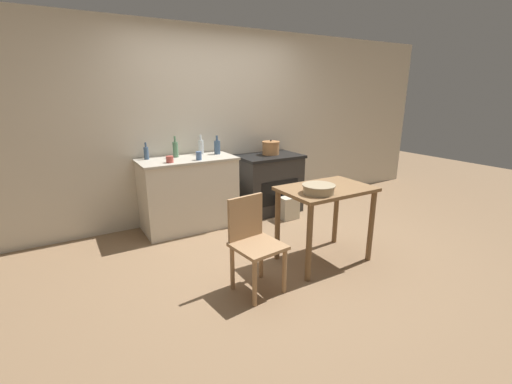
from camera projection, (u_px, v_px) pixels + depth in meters
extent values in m
plane|color=#896B4C|center=(277.00, 254.00, 3.78)|extent=(14.00, 14.00, 0.00)
cube|color=beige|center=(214.00, 125.00, 4.73)|extent=(8.00, 0.07, 2.55)
cube|color=beige|center=(189.00, 194.00, 4.42)|extent=(1.17, 0.60, 0.89)
cube|color=#B6AD9C|center=(187.00, 159.00, 4.29)|extent=(1.20, 0.63, 0.03)
cube|color=#2D2B28|center=(269.00, 185.00, 5.05)|extent=(0.87, 0.58, 0.81)
cube|color=black|center=(269.00, 156.00, 4.93)|extent=(0.91, 0.62, 0.04)
cube|color=black|center=(280.00, 193.00, 4.81)|extent=(0.61, 0.01, 0.34)
cube|color=olive|center=(326.00, 189.00, 3.45)|extent=(0.92, 0.61, 0.03)
cylinder|color=brown|center=(309.00, 244.00, 3.15)|extent=(0.06, 0.06, 0.76)
cylinder|color=brown|center=(371.00, 226.00, 3.55)|extent=(0.06, 0.06, 0.76)
cylinder|color=brown|center=(277.00, 225.00, 3.57)|extent=(0.06, 0.06, 0.76)
cylinder|color=brown|center=(336.00, 212.00, 3.98)|extent=(0.06, 0.06, 0.76)
cube|color=#A87F56|center=(258.00, 246.00, 2.97)|extent=(0.45, 0.45, 0.03)
cube|color=#A87F56|center=(246.00, 217.00, 3.05)|extent=(0.36, 0.07, 0.40)
cylinder|color=#A87F56|center=(255.00, 283.00, 2.81)|extent=(0.04, 0.04, 0.42)
cylinder|color=#A87F56|center=(284.00, 271.00, 3.00)|extent=(0.04, 0.04, 0.42)
cylinder|color=#A87F56|center=(232.00, 268.00, 3.06)|extent=(0.04, 0.04, 0.42)
cylinder|color=#A87F56|center=(261.00, 257.00, 3.25)|extent=(0.04, 0.04, 0.42)
cube|color=beige|center=(289.00, 208.00, 4.79)|extent=(0.25, 0.18, 0.31)
cylinder|color=#B77A47|center=(271.00, 149.00, 4.94)|extent=(0.24, 0.24, 0.17)
cylinder|color=#B77A47|center=(271.00, 142.00, 4.91)|extent=(0.26, 0.26, 0.02)
sphere|color=black|center=(271.00, 141.00, 4.91)|extent=(0.02, 0.02, 0.02)
cylinder|color=tan|center=(319.00, 189.00, 3.23)|extent=(0.29, 0.29, 0.09)
cylinder|color=tan|center=(319.00, 185.00, 3.22)|extent=(0.31, 0.31, 0.01)
cylinder|color=silver|center=(201.00, 147.00, 4.54)|extent=(0.07, 0.07, 0.19)
cylinder|color=silver|center=(201.00, 137.00, 4.50)|extent=(0.03, 0.03, 0.07)
cylinder|color=#3D5675|center=(146.00, 153.00, 4.19)|extent=(0.06, 0.06, 0.15)
cylinder|color=#3D5675|center=(146.00, 145.00, 4.16)|extent=(0.02, 0.02, 0.06)
cylinder|color=#3D5675|center=(217.00, 147.00, 4.55)|extent=(0.08, 0.08, 0.18)
cylinder|color=#3D5675|center=(217.00, 138.00, 4.51)|extent=(0.03, 0.03, 0.07)
cylinder|color=#517F5B|center=(176.00, 150.00, 4.32)|extent=(0.07, 0.07, 0.19)
cylinder|color=#517F5B|center=(175.00, 139.00, 4.29)|extent=(0.03, 0.03, 0.07)
cylinder|color=#B74C42|center=(170.00, 159.00, 4.01)|extent=(0.09, 0.09, 0.08)
cylinder|color=#4C6B99|center=(199.00, 156.00, 4.16)|extent=(0.07, 0.07, 0.10)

